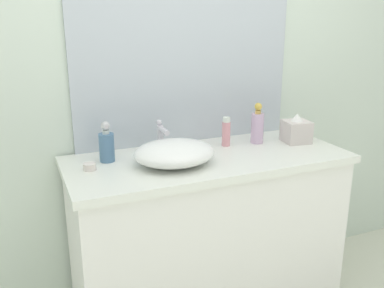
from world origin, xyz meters
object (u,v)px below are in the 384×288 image
Objects in this scene: lotion_bottle at (257,126)px; perfume_bottle at (226,132)px; soap_dispenser at (107,145)px; candle_jar at (90,167)px; sink_basin at (174,153)px; tissue_box at (296,130)px.

perfume_bottle is (-0.18, 0.02, -0.02)m from lotion_bottle.
soap_dispenser reaches higher than candle_jar.
perfume_bottle is at bearing 7.10° from candle_jar.
lotion_bottle reaches higher than sink_basin.
candle_jar is at bearing 168.81° from sink_basin.
perfume_bottle is (0.64, 0.00, -0.01)m from soap_dispenser.
soap_dispenser reaches higher than sink_basin.
lotion_bottle is at bearing -1.02° from soap_dispenser.
lotion_bottle reaches higher than soap_dispenser.
sink_basin is 2.47× the size of perfume_bottle.
perfume_bottle is at bearing 0.40° from soap_dispenser.
tissue_box is (0.74, 0.08, 0.01)m from sink_basin.
lotion_bottle reaches higher than tissue_box.
tissue_box reaches higher than sink_basin.
soap_dispenser is at bearing 175.21° from tissue_box.
sink_basin is 0.74m from tissue_box.
lotion_bottle is 0.92m from candle_jar.
lotion_bottle is at bearing -6.08° from perfume_bottle.
soap_dispenser reaches higher than tissue_box.
candle_jar is (-1.12, -0.00, -0.05)m from tissue_box.
soap_dispenser is at bearing 41.27° from candle_jar.
soap_dispenser is 1.02m from tissue_box.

